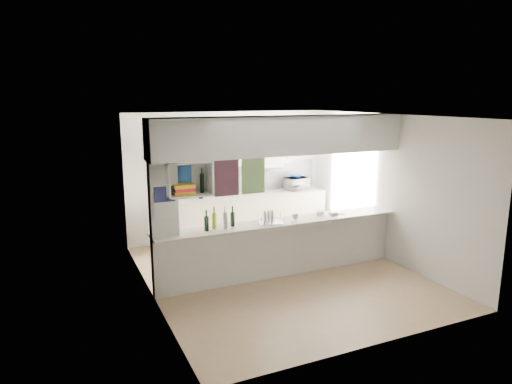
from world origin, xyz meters
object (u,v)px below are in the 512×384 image
dish_rack (271,218)px  wine_bottles (220,220)px  microwave (297,184)px  bowl (295,176)px

dish_rack → wine_bottles: size_ratio=0.87×
dish_rack → wine_bottles: (-0.85, 0.03, 0.04)m
microwave → dish_rack: (-1.68, -2.15, -0.05)m
microwave → bowl: bearing=-33.3°
microwave → wine_bottles: wine_bottles is taller
bowl → wine_bottles: 3.29m
bowl → microwave: bearing=-25.3°
wine_bottles → microwave: bearing=40.0°
microwave → bowl: 0.17m
dish_rack → wine_bottles: 0.85m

